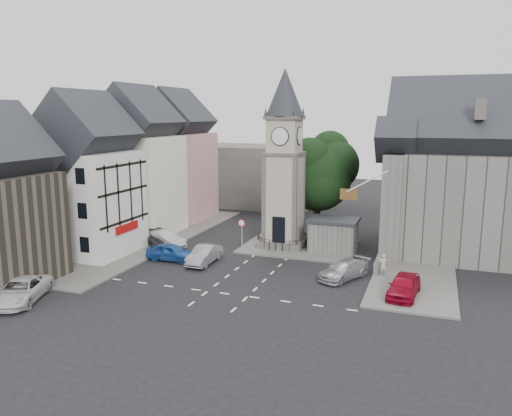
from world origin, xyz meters
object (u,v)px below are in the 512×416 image
at_px(clock_tower, 284,160).
at_px(car_east_red, 404,286).
at_px(stone_shelter, 333,235).
at_px(car_west_blue, 171,252).
at_px(pedestrian, 383,265).

distance_m(clock_tower, car_east_red, 16.88).
xyz_separation_m(stone_shelter, car_west_blue, (-12.37, -7.24, -0.82)).
relative_size(clock_tower, stone_shelter, 3.78).
height_order(clock_tower, car_east_red, clock_tower).
xyz_separation_m(car_west_blue, pedestrian, (17.28, 1.74, 0.15)).
bearing_deg(clock_tower, pedestrian, -31.68).
distance_m(car_west_blue, car_east_red, 19.20).
bearing_deg(car_west_blue, pedestrian, -85.77).
distance_m(clock_tower, pedestrian, 13.51).
xyz_separation_m(car_west_blue, car_east_red, (19.07, -2.20, 0.04)).
xyz_separation_m(clock_tower, pedestrian, (9.71, -5.99, -7.23)).
height_order(car_west_blue, car_east_red, car_east_red).
bearing_deg(car_east_red, car_west_blue, 179.68).
bearing_deg(stone_shelter, car_east_red, -54.63).
distance_m(clock_tower, car_west_blue, 13.10).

